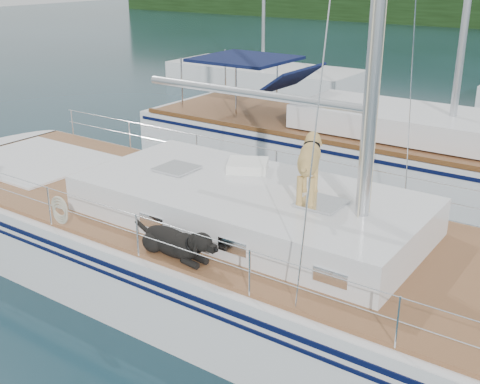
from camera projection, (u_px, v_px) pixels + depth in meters
The scene contains 4 objects.
ground at pixel (208, 279), 9.96m from camera, with size 120.00×120.00×0.00m, color black.
main_sailboat at pixel (212, 244), 9.66m from camera, with size 12.00×3.80×14.01m.
neighbor_sailboat at pixel (355, 146), 14.95m from camera, with size 11.00×3.50×13.30m.
bg_boat_west at pixel (263, 78), 24.79m from camera, with size 8.00×3.00×11.65m.
Camera 1 is at (5.46, -6.89, 4.92)m, focal length 45.00 mm.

